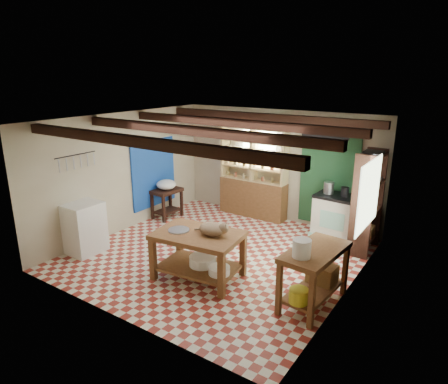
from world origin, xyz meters
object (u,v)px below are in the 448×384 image
Objects in this scene: stove at (338,216)px; prep_table at (167,203)px; work_table at (198,255)px; cat at (212,229)px; white_cabinet at (85,228)px; right_counter at (314,277)px.

prep_table is at bearing -159.87° from stove.
work_table is 3.07× the size of cat.
stove is 1.33× the size of prep_table.
stove is 0.95× the size of white_cabinet.
white_cabinet is at bearing -165.52° from right_counter.
work_table is 1.97m from right_counter.
stove is at bearing 51.61° from cat.
stove is 0.76× the size of right_counter.
work_table is at bearing -34.75° from prep_table.
prep_table is (-2.43, 1.93, -0.05)m from work_table.
white_cabinet is (-0.02, -2.35, 0.14)m from prep_table.
prep_table is 2.36m from white_cabinet.
right_counter is at bearing 9.81° from white_cabinet.
prep_table is at bearing 89.77° from white_cabinet.
white_cabinet is 4.46m from right_counter.
white_cabinet is 2.13× the size of cat.
stove is 5.18m from white_cabinet.
white_cabinet is (-3.84, -3.48, 0.03)m from stove.
work_table is 2.49m from white_cabinet.
right_counter is (0.56, -2.74, -0.02)m from stove.
stove is 3.99m from prep_table.
cat is (-1.70, -0.23, 0.47)m from right_counter.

